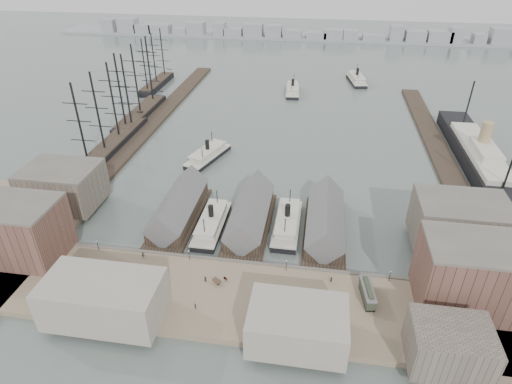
% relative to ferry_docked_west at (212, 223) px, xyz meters
% --- Properties ---
extents(ground, '(900.00, 900.00, 0.00)m').
position_rel_ferry_docked_west_xyz_m(ground, '(13.00, -13.11, -2.35)').
color(ground, '#505D58').
rests_on(ground, ground).
extents(quay, '(180.00, 30.00, 2.00)m').
position_rel_ferry_docked_west_xyz_m(quay, '(13.00, -33.11, -1.35)').
color(quay, '#7D6B54').
rests_on(quay, ground).
extents(seawall, '(180.00, 1.20, 2.30)m').
position_rel_ferry_docked_west_xyz_m(seawall, '(13.00, -18.31, -1.20)').
color(seawall, '#59544C').
rests_on(seawall, ground).
extents(west_wharf, '(10.00, 220.00, 1.60)m').
position_rel_ferry_docked_west_xyz_m(west_wharf, '(-55.00, 86.89, -1.55)').
color(west_wharf, '#2D231C').
rests_on(west_wharf, ground).
extents(east_wharf, '(10.00, 180.00, 1.60)m').
position_rel_ferry_docked_west_xyz_m(east_wharf, '(91.00, 76.89, -1.55)').
color(east_wharf, '#2D231C').
rests_on(east_wharf, ground).
extents(ferry_shed_west, '(14.00, 42.00, 12.60)m').
position_rel_ferry_docked_west_xyz_m(ferry_shed_west, '(-13.00, 3.77, 2.29)').
color(ferry_shed_west, '#2D231C').
rests_on(ferry_shed_west, ground).
extents(ferry_shed_center, '(14.00, 42.00, 12.60)m').
position_rel_ferry_docked_west_xyz_m(ferry_shed_center, '(13.00, 3.77, 2.29)').
color(ferry_shed_center, '#2D231C').
rests_on(ferry_shed_center, ground).
extents(ferry_shed_east, '(14.00, 42.00, 12.60)m').
position_rel_ferry_docked_west_xyz_m(ferry_shed_east, '(39.00, 3.77, 2.29)').
color(ferry_shed_east, '#2D231C').
rests_on(ferry_shed_east, ground).
extents(warehouse_west_front, '(32.00, 18.00, 18.00)m').
position_rel_ferry_docked_west_xyz_m(warehouse_west_front, '(-57.00, -25.11, 8.65)').
color(warehouse_west_front, brown).
rests_on(warehouse_west_front, west_land).
extents(warehouse_west_back, '(26.00, 20.00, 14.00)m').
position_rel_ferry_docked_west_xyz_m(warehouse_west_back, '(-57.00, 4.89, 6.65)').
color(warehouse_west_back, '#60564C').
rests_on(warehouse_west_back, west_land).
extents(warehouse_east_front, '(30.00, 18.00, 19.00)m').
position_rel_ferry_docked_west_xyz_m(warehouse_east_front, '(79.00, -25.11, 9.15)').
color(warehouse_east_front, brown).
rests_on(warehouse_east_front, east_land).
extents(warehouse_east_back, '(28.00, 20.00, 15.00)m').
position_rel_ferry_docked_west_xyz_m(warehouse_east_back, '(81.00, 1.89, 7.15)').
color(warehouse_east_back, '#60564C').
rests_on(warehouse_east_back, east_land).
extents(street_bldg_center, '(24.00, 16.00, 10.00)m').
position_rel_ferry_docked_west_xyz_m(street_bldg_center, '(33.00, -45.11, 4.65)').
color(street_bldg_center, gray).
rests_on(street_bldg_center, quay).
extents(street_bldg_west, '(30.00, 16.00, 12.00)m').
position_rel_ferry_docked_west_xyz_m(street_bldg_west, '(-17.00, -45.11, 5.65)').
color(street_bldg_west, gray).
rests_on(street_bldg_west, quay).
extents(street_bldg_east, '(18.00, 14.00, 11.00)m').
position_rel_ferry_docked_west_xyz_m(street_bldg_east, '(68.00, -46.11, 5.15)').
color(street_bldg_east, '#60564C').
rests_on(street_bldg_east, quay).
extents(lamp_post_far_w, '(0.44, 0.44, 3.92)m').
position_rel_ferry_docked_west_xyz_m(lamp_post_far_w, '(-32.00, -20.11, 2.36)').
color(lamp_post_far_w, black).
rests_on(lamp_post_far_w, quay).
extents(lamp_post_near_w, '(0.44, 0.44, 3.92)m').
position_rel_ferry_docked_west_xyz_m(lamp_post_near_w, '(-2.00, -20.11, 2.36)').
color(lamp_post_near_w, black).
rests_on(lamp_post_near_w, quay).
extents(lamp_post_near_e, '(0.44, 0.44, 3.92)m').
position_rel_ferry_docked_west_xyz_m(lamp_post_near_e, '(28.00, -20.11, 2.36)').
color(lamp_post_near_e, black).
rests_on(lamp_post_near_e, quay).
extents(lamp_post_far_e, '(0.44, 0.44, 3.92)m').
position_rel_ferry_docked_west_xyz_m(lamp_post_far_e, '(58.00, -20.11, 2.36)').
color(lamp_post_far_e, black).
rests_on(lamp_post_far_e, quay).
extents(far_shore, '(500.00, 40.00, 15.72)m').
position_rel_ferry_docked_west_xyz_m(far_shore, '(10.93, 321.04, 1.56)').
color(far_shore, gray).
rests_on(far_shore, ground).
extents(ferry_docked_west, '(8.42, 28.06, 10.02)m').
position_rel_ferry_docked_west_xyz_m(ferry_docked_west, '(0.00, 0.00, 0.00)').
color(ferry_docked_west, black).
rests_on(ferry_docked_west, ground).
extents(ferry_docked_east, '(8.63, 28.77, 10.27)m').
position_rel_ferry_docked_west_xyz_m(ferry_docked_east, '(26.00, 4.19, 0.06)').
color(ferry_docked_east, black).
rests_on(ferry_docked_east, ground).
extents(ferry_open_near, '(16.69, 29.12, 9.97)m').
position_rel_ferry_docked_west_xyz_m(ferry_open_near, '(-14.79, 52.02, -0.01)').
color(ferry_open_near, black).
rests_on(ferry_open_near, ground).
extents(ferry_open_mid, '(10.36, 28.01, 9.80)m').
position_rel_ferry_docked_west_xyz_m(ferry_open_mid, '(15.57, 152.05, -0.05)').
color(ferry_open_mid, black).
rests_on(ferry_open_mid, ground).
extents(ferry_open_far, '(13.78, 30.49, 10.50)m').
position_rel_ferry_docked_west_xyz_m(ferry_open_far, '(57.42, 182.01, 0.11)').
color(ferry_open_far, black).
rests_on(ferry_open_far, ground).
extents(sailing_ship_near, '(9.56, 65.89, 39.32)m').
position_rel_ferry_docked_west_xyz_m(sailing_ship_near, '(-62.44, 55.38, 0.54)').
color(sailing_ship_near, black).
rests_on(sailing_ship_near, ground).
extents(sailing_ship_mid, '(9.78, 56.53, 40.22)m').
position_rel_ferry_docked_west_xyz_m(sailing_ship_mid, '(-64.60, 95.69, 0.53)').
color(sailing_ship_mid, black).
rests_on(sailing_ship_mid, ground).
extents(sailing_ship_far, '(8.41, 46.73, 34.58)m').
position_rel_ferry_docked_west_xyz_m(sailing_ship_far, '(-75.94, 151.92, 0.15)').
color(sailing_ship_far, black).
rests_on(sailing_ship_far, ground).
extents(ocean_steamer, '(14.08, 102.86, 20.57)m').
position_rel_ferry_docked_west_xyz_m(ocean_steamer, '(105.00, 64.00, 2.07)').
color(ocean_steamer, black).
rests_on(ocean_steamer, ground).
extents(tram, '(4.35, 11.17, 3.87)m').
position_rel_ferry_docked_west_xyz_m(tram, '(51.16, -28.16, 1.63)').
color(tram, black).
rests_on(tram, quay).
extents(horse_cart_left, '(4.30, 4.29, 1.66)m').
position_rel_ferry_docked_west_xyz_m(horse_cart_left, '(-19.49, -29.32, 0.48)').
color(horse_cart_left, black).
rests_on(horse_cart_left, quay).
extents(horse_cart_center, '(4.61, 3.58, 1.46)m').
position_rel_ferry_docked_west_xyz_m(horse_cart_center, '(10.10, -27.88, 0.42)').
color(horse_cart_center, black).
rests_on(horse_cart_center, quay).
extents(horse_cart_right, '(4.66, 2.06, 1.42)m').
position_rel_ferry_docked_west_xyz_m(horse_cart_right, '(38.09, -36.53, 0.40)').
color(horse_cart_right, black).
rests_on(horse_cart_right, quay).
extents(pedestrian_0, '(0.57, 0.69, 1.66)m').
position_rel_ferry_docked_west_xyz_m(pedestrian_0, '(-40.40, -28.21, 0.48)').
color(pedestrian_0, black).
rests_on(pedestrian_0, quay).
extents(pedestrian_1, '(1.05, 0.94, 1.78)m').
position_rel_ferry_docked_west_xyz_m(pedestrian_1, '(-25.44, -33.54, 0.54)').
color(pedestrian_1, black).
rests_on(pedestrian_1, quay).
extents(pedestrian_2, '(1.28, 0.99, 1.75)m').
position_rel_ferry_docked_west_xyz_m(pedestrian_2, '(-16.69, -21.11, 0.53)').
color(pedestrian_2, black).
rests_on(pedestrian_2, quay).
extents(pedestrian_3, '(0.65, 1.04, 1.65)m').
position_rel_ferry_docked_west_xyz_m(pedestrian_3, '(5.25, -39.07, 0.48)').
color(pedestrian_3, black).
rests_on(pedestrian_3, quay).
extents(pedestrian_4, '(0.93, 0.89, 1.61)m').
position_rel_ferry_docked_west_xyz_m(pedestrian_4, '(5.22, -28.33, 0.46)').
color(pedestrian_4, black).
rests_on(pedestrian_4, quay).
extents(pedestrian_5, '(0.64, 0.72, 1.63)m').
position_rel_ferry_docked_west_xyz_m(pedestrian_5, '(22.28, -34.48, 0.46)').
color(pedestrian_5, black).
rests_on(pedestrian_5, quay).
extents(pedestrian_6, '(1.09, 1.07, 1.78)m').
position_rel_ferry_docked_west_xyz_m(pedestrian_6, '(41.46, -23.03, 0.54)').
color(pedestrian_6, black).
rests_on(pedestrian_6, quay).
extents(pedestrian_7, '(1.34, 1.14, 1.80)m').
position_rel_ferry_docked_west_xyz_m(pedestrian_7, '(38.92, -35.92, 0.55)').
color(pedestrian_7, black).
rests_on(pedestrian_7, quay).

